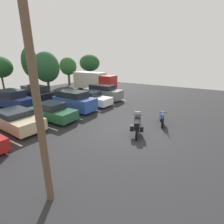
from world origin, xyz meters
name	(u,v)px	position (x,y,z in m)	size (l,w,h in m)	color
ground	(133,132)	(0.00, 0.00, -0.05)	(44.00, 44.00, 0.10)	#262628
motorcycle_touring	(137,125)	(-0.23, -0.35, 0.67)	(2.05, 1.13, 1.44)	black
motorcycle_second	(162,118)	(2.44, -1.27, 0.55)	(2.09, 0.93, 1.33)	black
parking_stripes	(51,119)	(-1.41, 7.07, 0.00)	(18.77, 4.69, 0.01)	silver
car_champagne	(17,120)	(-4.07, 7.39, 0.71)	(2.16, 4.40, 1.41)	#C1B289
car_green	(52,112)	(-1.46, 6.76, 0.72)	(1.92, 4.27, 1.48)	#235638
car_blue	(74,101)	(1.50, 7.11, 0.97)	(1.90, 4.29, 1.94)	#2D519E
car_white	(93,98)	(4.14, 6.93, 0.72)	(1.95, 4.27, 1.49)	white
car_grey	(103,92)	(6.79, 7.39, 0.92)	(2.01, 4.91, 1.86)	slate
car_far_navy	(13,99)	(-1.16, 13.19, 0.91)	(2.22, 4.88, 1.86)	navy
car_far_black	(36,94)	(1.51, 13.16, 0.97)	(1.99, 4.77, 1.95)	black
box_truck	(94,81)	(11.24, 12.18, 1.53)	(2.25, 7.11, 2.85)	#A51E19
utility_pole	(33,73)	(-7.04, 0.10, 4.55)	(0.24, 1.80, 8.75)	brown
tree_rear	(30,62)	(5.69, 20.07, 4.37)	(2.40, 2.40, 6.57)	#4C3823
tree_center	(90,63)	(19.11, 19.42, 4.00)	(4.30, 4.30, 5.75)	#4C3823
tree_right	(46,67)	(5.71, 16.35, 3.76)	(3.60, 3.60, 5.89)	#4C3823
tree_far_left	(68,66)	(13.02, 19.67, 3.53)	(3.13, 3.13, 5.17)	#4C3823
tree_left	(0,67)	(1.76, 20.97, 3.81)	(3.23, 3.23, 5.25)	#4C3823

